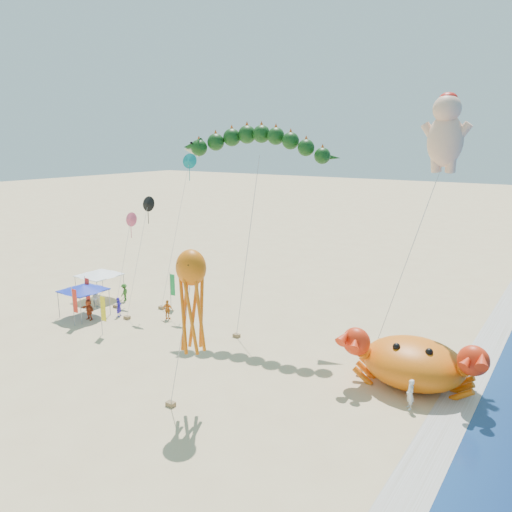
# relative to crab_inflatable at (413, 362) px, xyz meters

# --- Properties ---
(ground) EXTENTS (320.00, 320.00, 0.00)m
(ground) POSITION_rel_crab_inflatable_xyz_m (-9.25, -1.87, -1.56)
(ground) COLOR #D1B784
(ground) RESTS_ON ground
(foam_strip) EXTENTS (320.00, 320.00, 0.00)m
(foam_strip) POSITION_rel_crab_inflatable_xyz_m (2.75, -1.87, -1.55)
(foam_strip) COLOR silver
(foam_strip) RESTS_ON ground
(crab_inflatable) EXTENTS (8.09, 5.84, 3.55)m
(crab_inflatable) POSITION_rel_crab_inflatable_xyz_m (0.00, 0.00, 0.00)
(crab_inflatable) COLOR orange
(crab_inflatable) RESTS_ON ground
(dragon_kite) EXTENTS (11.67, 6.48, 15.03)m
(dragon_kite) POSITION_rel_crab_inflatable_xyz_m (-13.56, 3.81, 12.19)
(dragon_kite) COLOR #0E350F
(dragon_kite) RESTS_ON ground
(cherub_kite) EXTENTS (4.05, 5.17, 17.32)m
(cherub_kite) POSITION_rel_crab_inflatable_xyz_m (-0.85, 6.76, 13.34)
(cherub_kite) COLOR #F3B794
(cherub_kite) RESTS_ON ground
(octopus_kite) EXTENTS (2.12, 1.77, 8.83)m
(octopus_kite) POSITION_rel_crab_inflatable_xyz_m (-9.28, -8.88, 4.90)
(octopus_kite) COLOR orange
(octopus_kite) RESTS_ON ground
(canopy_blue) EXTENTS (3.42, 3.42, 2.71)m
(canopy_blue) POSITION_rel_crab_inflatable_xyz_m (-26.37, -2.95, 0.88)
(canopy_blue) COLOR gray
(canopy_blue) RESTS_ON ground
(canopy_white) EXTENTS (3.60, 3.60, 2.71)m
(canopy_white) POSITION_rel_crab_inflatable_xyz_m (-29.14, 0.92, 0.88)
(canopy_white) COLOR gray
(canopy_white) RESTS_ON ground
(feather_flags) EXTENTS (5.72, 7.61, 3.20)m
(feather_flags) POSITION_rel_crab_inflatable_xyz_m (-23.77, -2.33, 0.45)
(feather_flags) COLOR gray
(feather_flags) RESTS_ON ground
(beachgoers) EXTENTS (29.14, 5.96, 1.74)m
(beachgoers) POSITION_rel_crab_inflatable_xyz_m (-22.75, -1.12, -0.74)
(beachgoers) COLOR white
(beachgoers) RESTS_ON ground
(small_kites) EXTENTS (6.75, 6.84, 13.28)m
(small_kites) POSITION_rel_crab_inflatable_xyz_m (-23.70, 2.87, 7.13)
(small_kites) COLOR #E94D6D
(small_kites) RESTS_ON ground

